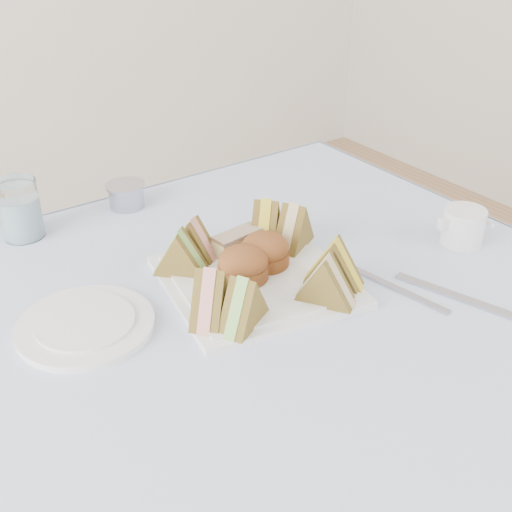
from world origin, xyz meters
TOP-DOWN VIEW (x-y plane):
  - table at (0.00, 0.00)m, footprint 0.90×0.90m
  - tablecloth at (0.00, 0.00)m, footprint 1.02×1.02m
  - serving_plate at (0.04, 0.10)m, footprint 0.30×0.30m
  - sandwich_fl_a at (-0.07, 0.05)m, footprint 0.09×0.09m
  - sandwich_fl_b at (-0.04, 0.02)m, footprint 0.09×0.07m
  - sandwich_fr_a at (0.12, 0.02)m, footprint 0.08×0.09m
  - sandwich_fr_b at (0.08, -0.01)m, footprint 0.08×0.09m
  - sandwich_bl_a at (-0.04, 0.18)m, footprint 0.08×0.08m
  - sandwich_bl_b at (-0.01, 0.20)m, footprint 0.07×0.08m
  - sandwich_br_a at (0.14, 0.14)m, footprint 0.09×0.08m
  - sandwich_br_b at (0.12, 0.18)m, footprint 0.09×0.09m
  - scone_left at (0.02, 0.11)m, footprint 0.10×0.10m
  - scone_right at (0.07, 0.12)m, footprint 0.09×0.09m
  - pastry_slice at (0.06, 0.17)m, footprint 0.08×0.04m
  - side_plate at (-0.21, 0.14)m, footprint 0.24×0.24m
  - water_glass at (-0.20, 0.45)m, footprint 0.08×0.08m
  - tea_strainer at (-0.00, 0.45)m, footprint 0.09×0.09m
  - knife at (0.26, -0.10)m, footprint 0.07×0.20m
  - fork at (0.20, -0.03)m, footprint 0.04×0.19m
  - creamer_jug at (0.39, 0.01)m, footprint 0.08×0.08m

SIDE VIEW (x-z plane):
  - table at x=0.00m, z-range 0.00..0.74m
  - tablecloth at x=0.00m, z-range 0.74..0.75m
  - knife at x=0.26m, z-range 0.75..0.75m
  - fork at x=0.20m, z-range 0.75..0.75m
  - side_plate at x=-0.21m, z-range 0.75..0.76m
  - serving_plate at x=0.04m, z-range 0.75..0.76m
  - tea_strainer at x=0.00m, z-range 0.75..0.79m
  - creamer_jug at x=0.39m, z-range 0.75..0.81m
  - pastry_slice at x=0.06m, z-range 0.76..0.80m
  - scone_right at x=0.07m, z-range 0.76..0.81m
  - scone_left at x=0.02m, z-range 0.76..0.81m
  - sandwich_bl_b at x=-0.01m, z-range 0.76..0.83m
  - sandwich_bl_a at x=-0.04m, z-range 0.76..0.83m
  - sandwich_fl_b at x=-0.04m, z-range 0.76..0.83m
  - sandwich_fr_b at x=0.08m, z-range 0.76..0.83m
  - sandwich_br_a at x=0.14m, z-range 0.76..0.83m
  - sandwich_fr_a at x=0.12m, z-range 0.76..0.83m
  - sandwich_br_b at x=0.12m, z-range 0.76..0.83m
  - water_glass at x=-0.20m, z-range 0.75..0.85m
  - sandwich_fl_a at x=-0.07m, z-range 0.76..0.83m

